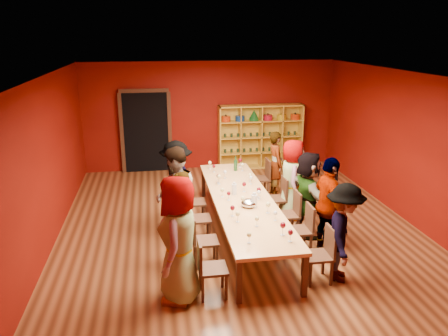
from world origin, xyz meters
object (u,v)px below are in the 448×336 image
Objects in this scene: person_left_1 at (181,221)px; chair_person_left_2 at (195,216)px; chair_person_left_1 at (200,238)px; person_right_4 at (275,164)px; shelving_unit at (260,133)px; person_left_2 at (176,196)px; chair_person_right_4 at (263,176)px; chair_person_right_3 at (279,196)px; chair_person_right_1 at (303,227)px; spittoon_bowl at (249,203)px; chair_person_right_0 at (323,252)px; chair_person_right_2 at (291,211)px; chair_person_left_3 at (191,200)px; person_right_1 at (328,206)px; person_right_0 at (343,233)px; person_left_0 at (179,240)px; person_left_3 at (177,183)px; wine_bottle at (236,165)px; chair_person_left_0 at (207,265)px; tasting_table at (242,201)px; person_right_2 at (308,194)px; person_right_3 at (292,180)px.

chair_person_left_2 is (0.32, 0.91, -0.33)m from person_left_1.
chair_person_left_1 is at bearing 67.01° from person_left_1.
person_right_4 is (2.11, 2.98, 0.28)m from chair_person_left_1.
person_left_2 is (-2.65, -4.41, -0.08)m from shelving_unit.
chair_person_right_3 is at bearing -90.00° from chair_person_right_4.
spittoon_bowl reaches higher than chair_person_right_1.
shelving_unit is 2.70× the size of chair_person_right_1.
chair_person_right_2 is (0.00, 1.60, 0.00)m from chair_person_right_0.
chair_person_left_1 and chair_person_right_0 have the same top height.
person_left_2 is 2.03× the size of chair_person_right_1.
chair_person_left_3 is 2.79m from person_right_1.
person_right_0 is at bearing 49.40° from person_left_1.
chair_person_right_4 is (2.14, 2.98, -0.33)m from person_left_1.
chair_person_left_3 is 2.20m from chair_person_right_4.
chair_person_right_0 is (2.16, -1.69, -0.41)m from person_left_2.
person_right_0 is 1.78× the size of chair_person_right_1.
person_left_1 reaches higher than chair_person_right_1.
person_left_2 is (-0.34, 0.00, 0.41)m from chair_person_left_2.
person_left_0 reaches higher than person_left_3.
chair_person_left_2 is 1.00× the size of chair_person_right_4.
person_left_3 is 5.24× the size of wine_bottle.
chair_person_left_1 is at bearing 156.89° from chair_person_right_0.
person_right_1 is 1.94× the size of chair_person_right_2.
wine_bottle reaches higher than chair_person_left_1.
chair_person_left_0 and chair_person_right_2 have the same top height.
person_left_3 is 1.00× the size of person_right_1.
chair_person_right_1 is (0.91, -0.87, -0.20)m from tasting_table.
person_right_4 is at bearing -4.74° from person_right_2.
person_left_0 reaches higher than spittoon_bowl.
person_right_3 reaches higher than chair_person_right_0.
chair_person_left_3 is at bearing -145.67° from chair_person_right_4.
chair_person_right_2 is at bearing 90.00° from chair_person_right_0.
chair_person_left_1 is at bearing -137.71° from chair_person_right_3.
chair_person_left_0 and chair_person_left_3 have the same top height.
chair_person_left_0 is 0.90m from chair_person_left_1.
person_left_0 is 2.11× the size of chair_person_left_3.
chair_person_right_0 is 0.91m from chair_person_right_1.
tasting_table is 2.01m from chair_person_right_0.
person_right_4 reaches higher than chair_person_right_3.
person_right_0 is 0.91× the size of person_right_1.
person_right_2 is 5.76× the size of spittoon_bowl.
chair_person_left_3 and chair_person_right_1 have the same top height.
person_left_0 is 5.71× the size of wine_bottle.
spittoon_bowl is (0.94, -1.16, 0.32)m from chair_person_left_3.
spittoon_bowl is at bearing 96.27° from person_right_2.
chair_person_right_2 is (-0.49, -4.50, -0.49)m from shelving_unit.
chair_person_left_0 is at bearing 4.24° from person_left_2.
wine_bottle is (-1.03, 1.89, 0.05)m from person_right_2.
chair_person_right_0 is 1.00× the size of chair_person_right_1.
person_right_3 is (2.09, 0.74, 0.34)m from chair_person_left_2.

